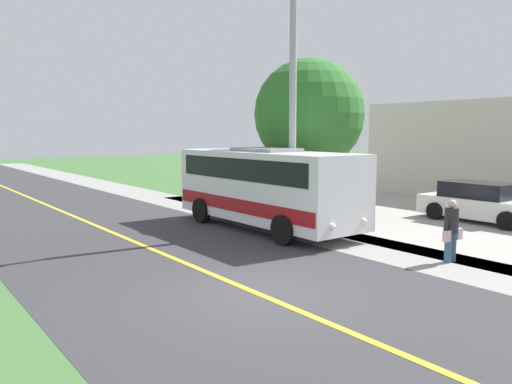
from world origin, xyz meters
name	(u,v)px	position (x,y,z in m)	size (l,w,h in m)	color
ground_plane	(259,295)	(0.00, 0.00, 0.00)	(120.00, 120.00, 0.00)	#3D6633
road_surface	(259,294)	(0.00, 0.00, 0.00)	(8.00, 100.00, 0.01)	#333335
sidewalk	(415,256)	(-5.20, 0.00, 0.00)	(2.40, 100.00, 0.01)	gray
road_centre_line	(259,294)	(0.00, 0.00, 0.01)	(0.16, 100.00, 0.00)	gold
shuttle_bus_front	(266,184)	(-4.48, -5.47, 1.52)	(2.61, 7.58, 2.76)	white
pedestrian_with_bags	(451,229)	(-5.44, 0.87, 0.85)	(0.72, 0.34, 1.60)	#335972
street_light_pole	(290,97)	(-4.88, -4.72, 4.41)	(1.97, 0.24, 8.01)	#9E9EA3
parked_car_near	(481,203)	(-11.65, -1.75, 0.69)	(2.04, 4.41, 1.45)	white
tree_curbside	(309,115)	(-7.40, -6.51, 3.95)	(4.25, 4.25, 6.09)	brown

